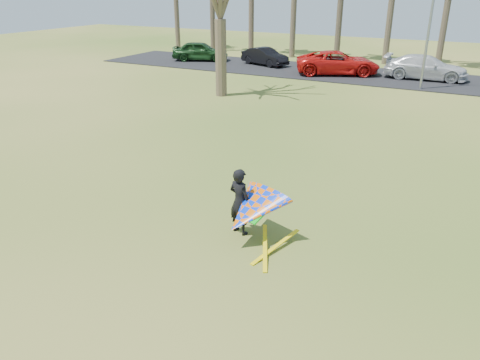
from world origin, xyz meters
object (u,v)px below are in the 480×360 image
at_px(car_3, 426,67).
at_px(kite_flyer, 250,209).
at_px(car_0, 200,51).
at_px(car_2, 338,63).
at_px(streetlight, 435,12).
at_px(car_1, 265,56).

relative_size(car_3, kite_flyer, 2.24).
xyz_separation_m(car_0, car_2, (11.89, -0.88, 0.03)).
bearing_deg(car_2, streetlight, -134.90).
bearing_deg(kite_flyer, streetlight, 86.34).
height_order(streetlight, kite_flyer, streetlight).
relative_size(car_1, kite_flyer, 1.67).
xyz_separation_m(car_1, car_2, (6.21, -1.27, 0.14)).
bearing_deg(streetlight, kite_flyer, -93.66).
height_order(car_1, car_2, car_2).
xyz_separation_m(car_0, car_3, (17.62, 0.09, 0.00)).
relative_size(streetlight, car_0, 1.76).
bearing_deg(streetlight, car_0, 169.71).
bearing_deg(car_3, car_0, 88.08).
distance_m(streetlight, kite_flyer, 21.38).
distance_m(streetlight, car_0, 18.65).
bearing_deg(streetlight, car_1, 163.45).
distance_m(car_2, car_3, 5.81).
bearing_deg(car_1, car_2, -82.55).
distance_m(car_0, car_1, 5.70).
height_order(car_0, car_2, car_2).
distance_m(streetlight, car_2, 7.48).
relative_size(car_0, kite_flyer, 1.90).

